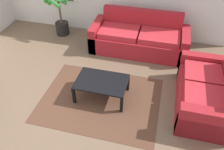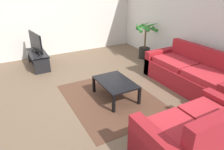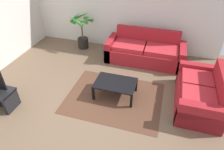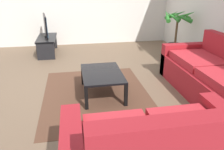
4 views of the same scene
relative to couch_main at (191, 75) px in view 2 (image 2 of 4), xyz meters
The scene contains 10 objects.
ground_plane 2.45m from the couch_main, 110.20° to the right, with size 6.60×6.60×0.00m, color brown.
wall_back 1.52m from the couch_main, 139.60° to the left, with size 6.00×0.06×2.70m, color silver.
wall_left 4.59m from the couch_main, 149.25° to the right, with size 0.06×6.00×2.70m, color silver.
couch_main is the anchor object (origin of this frame).
couch_loveseat 2.10m from the couch_main, 46.74° to the right, with size 0.90×1.62×0.90m.
tv_stand 4.09m from the couch_main, 136.37° to the right, with size 1.10×0.45×0.43m.
tv 4.11m from the couch_main, 136.40° to the right, with size 0.91×0.17×0.55m.
coffee_table 1.81m from the couch_main, 103.26° to the right, with size 0.94×0.63×0.38m.
area_rug 1.93m from the couch_main, 102.57° to the right, with size 2.20×1.70×0.01m, color #513323.
potted_palm 2.13m from the couch_main, behind, with size 0.70×0.74×1.15m.
Camera 2 is at (3.67, -1.34, 2.25)m, focal length 32.80 mm.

